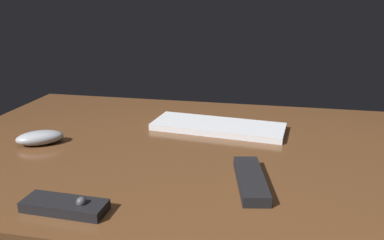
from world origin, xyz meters
The scene contains 5 objects.
desk centered at (0.00, 0.00, 1.00)cm, with size 140.00×84.00×2.00cm, color brown.
keyboard centered at (-0.68, 14.10, 2.88)cm, with size 36.92×13.18×1.76cm, color silver.
computer_mouse centered at (-43.74, -5.97, 3.76)cm, with size 11.52×5.86×3.52cm, color #999EA5.
media_remote centered at (-21.38, -33.80, 3.00)cm, with size 15.31×5.76×3.12cm.
tv_remote centered at (10.16, -17.45, 3.08)cm, with size 18.21×5.19×2.16cm, color black.
Camera 1 is at (12.27, -87.44, 38.43)cm, focal length 35.74 mm.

